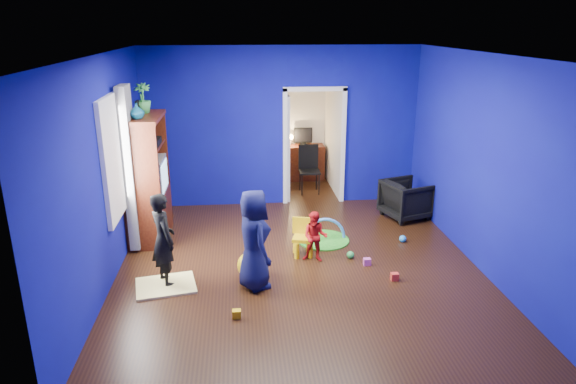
{
  "coord_description": "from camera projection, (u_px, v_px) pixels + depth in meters",
  "views": [
    {
      "loc": [
        -0.78,
        -6.45,
        3.28
      ],
      "look_at": [
        -0.11,
        0.4,
        0.99
      ],
      "focal_mm": 32.0,
      "sensor_mm": 36.0,
      "label": 1
    }
  ],
  "objects": [
    {
      "name": "wall_front",
      "position": [
        340.0,
        260.0,
        4.14
      ],
      "size": [
        5.0,
        0.02,
        2.9
      ],
      "primitive_type": "cube",
      "color": "#0C0B7E",
      "rests_on": "floor"
    },
    {
      "name": "child_black",
      "position": [
        163.0,
        239.0,
        6.58
      ],
      "size": [
        0.48,
        0.54,
        1.25
      ],
      "primitive_type": "imported",
      "rotation": [
        0.0,
        0.0,
        2.07
      ],
      "color": "black",
      "rests_on": "floor"
    },
    {
      "name": "book_shelf",
      "position": [
        303.0,
        85.0,
        10.75
      ],
      "size": [
        0.88,
        0.24,
        0.04
      ],
      "primitive_type": "cube",
      "color": "white",
      "rests_on": "study_desk"
    },
    {
      "name": "kid_chair",
      "position": [
        303.0,
        239.0,
        7.51
      ],
      "size": [
        0.35,
        0.35,
        0.5
      ],
      "primitive_type": "cube",
      "rotation": [
        0.0,
        0.0,
        -0.28
      ],
      "color": "yellow",
      "rests_on": "floor"
    },
    {
      "name": "wall_left",
      "position": [
        104.0,
        173.0,
        6.51
      ],
      "size": [
        0.02,
        5.5,
        2.9
      ],
      "primitive_type": "cube",
      "color": "#0C0B7E",
      "rests_on": "floor"
    },
    {
      "name": "wall_right",
      "position": [
        482.0,
        163.0,
        6.97
      ],
      "size": [
        0.02,
        5.5,
        2.9
      ],
      "primitive_type": "cube",
      "color": "#0C0B7E",
      "rests_on": "floor"
    },
    {
      "name": "window_left",
      "position": [
        111.0,
        159.0,
        6.81
      ],
      "size": [
        0.03,
        0.95,
        1.55
      ],
      "primitive_type": "cube",
      "color": "white",
      "rests_on": "wall_left"
    },
    {
      "name": "toy_4",
      "position": [
        367.0,
        262.0,
        7.26
      ],
      "size": [
        0.1,
        0.08,
        0.1
      ],
      "primitive_type": "cube",
      "color": "#C14895",
      "rests_on": "floor"
    },
    {
      "name": "play_mat",
      "position": [
        323.0,
        240.0,
        8.08
      ],
      "size": [
        0.81,
        0.81,
        0.02
      ],
      "primitive_type": "cylinder",
      "color": "#4FA926",
      "rests_on": "floor"
    },
    {
      "name": "toy_3",
      "position": [
        350.0,
        255.0,
        7.47
      ],
      "size": [
        0.11,
        0.11,
        0.11
      ],
      "primitive_type": "sphere",
      "color": "green",
      "rests_on": "floor"
    },
    {
      "name": "floor",
      "position": [
        299.0,
        268.0,
        7.2
      ],
      "size": [
        5.0,
        5.5,
        0.01
      ],
      "primitive_type": "cube",
      "color": "black",
      "rests_on": "ground"
    },
    {
      "name": "alcove",
      "position": [
        308.0,
        128.0,
        10.28
      ],
      "size": [
        1.0,
        1.75,
        2.5
      ],
      "primitive_type": null,
      "color": "silver",
      "rests_on": "floor"
    },
    {
      "name": "vase",
      "position": [
        137.0,
        111.0,
        7.29
      ],
      "size": [
        0.22,
        0.22,
        0.22
      ],
      "primitive_type": "imported",
      "rotation": [
        0.0,
        0.0,
        -0.05
      ],
      "color": "#0D5E6A",
      "rests_on": "tv_armoire"
    },
    {
      "name": "child_navy",
      "position": [
        254.0,
        240.0,
        6.5
      ],
      "size": [
        0.6,
        0.74,
        1.31
      ],
      "primitive_type": "imported",
      "rotation": [
        0.0,
        0.0,
        1.9
      ],
      "color": "#0F1538",
      "rests_on": "floor"
    },
    {
      "name": "folding_chair",
      "position": [
        309.0,
        171.0,
        10.23
      ],
      "size": [
        0.4,
        0.4,
        0.92
      ],
      "primitive_type": "cube",
      "color": "black",
      "rests_on": "floor"
    },
    {
      "name": "hopper_ball",
      "position": [
        250.0,
        265.0,
        6.88
      ],
      "size": [
        0.35,
        0.35,
        0.35
      ],
      "primitive_type": "sphere",
      "color": "yellow",
      "rests_on": "floor"
    },
    {
      "name": "toy_2",
      "position": [
        237.0,
        314.0,
        5.96
      ],
      "size": [
        0.1,
        0.08,
        0.1
      ],
      "primitive_type": "cube",
      "color": "yellow",
      "rests_on": "floor"
    },
    {
      "name": "curtain",
      "position": [
        130.0,
        169.0,
        7.44
      ],
      "size": [
        0.14,
        0.42,
        2.4
      ],
      "primitive_type": "cube",
      "color": "slate",
      "rests_on": "floor"
    },
    {
      "name": "toy_1",
      "position": [
        403.0,
        238.0,
        8.03
      ],
      "size": [
        0.11,
        0.11,
        0.11
      ],
      "primitive_type": "sphere",
      "color": "#258AD5",
      "rests_on": "floor"
    },
    {
      "name": "armchair",
      "position": [
        407.0,
        199.0,
        8.95
      ],
      "size": [
        0.93,
        0.92,
        0.68
      ],
      "primitive_type": "imported",
      "rotation": [
        0.0,
        0.0,
        1.9
      ],
      "color": "black",
      "rests_on": "floor"
    },
    {
      "name": "toy_0",
      "position": [
        395.0,
        277.0,
        6.83
      ],
      "size": [
        0.1,
        0.08,
        0.1
      ],
      "primitive_type": "cube",
      "color": "red",
      "rests_on": "floor"
    },
    {
      "name": "toy_arch",
      "position": [
        323.0,
        239.0,
        8.08
      ],
      "size": [
        0.73,
        0.14,
        0.73
      ],
      "primitive_type": "torus",
      "rotation": [
        1.57,
        0.0,
        0.13
      ],
      "color": "#3F8CD8",
      "rests_on": "floor"
    },
    {
      "name": "tv_armoire",
      "position": [
        147.0,
        178.0,
        7.92
      ],
      "size": [
        0.58,
        1.14,
        1.96
      ],
      "primitive_type": "cube",
      "color": "#421A0B",
      "rests_on": "floor"
    },
    {
      "name": "doorway",
      "position": [
        314.0,
        148.0,
        9.52
      ],
      "size": [
        1.16,
        0.1,
        2.1
      ],
      "primitive_type": "cube",
      "color": "white",
      "rests_on": "floor"
    },
    {
      "name": "potted_plant",
      "position": [
        142.0,
        98.0,
        7.75
      ],
      "size": [
        0.27,
        0.27,
        0.45
      ],
      "primitive_type": "imported",
      "rotation": [
        0.0,
        0.0,
        0.08
      ],
      "color": "green",
      "rests_on": "tv_armoire"
    },
    {
      "name": "study_desk",
      "position": [
        303.0,
        162.0,
        11.16
      ],
      "size": [
        0.88,
        0.44,
        0.75
      ],
      "primitive_type": "cube",
      "color": "#3D140A",
      "rests_on": "floor"
    },
    {
      "name": "toddler_red",
      "position": [
        315.0,
        237.0,
        7.29
      ],
      "size": [
        0.43,
        0.37,
        0.74
      ],
      "primitive_type": "imported",
      "rotation": [
        0.0,
        0.0,
        -0.29
      ],
      "color": "#B71328",
      "rests_on": "floor"
    },
    {
      "name": "desk_lamp",
      "position": [
        290.0,
        137.0,
        11.02
      ],
      "size": [
        0.14,
        0.14,
        0.14
      ],
      "primitive_type": "sphere",
      "color": "#FFD88C",
      "rests_on": "study_desk"
    },
    {
      "name": "wall_back",
      "position": [
        282.0,
        127.0,
        9.34
      ],
      "size": [
        5.0,
        0.02,
        2.9
      ],
      "primitive_type": "cube",
      "color": "#0C0B7E",
      "rests_on": "floor"
    },
    {
      "name": "yellow_blanket",
      "position": [
        166.0,
        286.0,
        6.68
      ],
      "size": [
        0.85,
        0.73,
        0.03
      ],
      "primitive_type": "cube",
      "rotation": [
        0.0,
        0.0,
        0.19
      ],
      "color": "#F2E07A",
      "rests_on": "floor"
    },
    {
      "name": "desk_monitor",
      "position": [
        303.0,
        135.0,
        11.09
      ],
      "size": [
        0.4,
        0.05,
        0.32
      ],
      "primitive_type": "cube",
      "color": "black",
      "rests_on": "study_desk"
    },
    {
      "name": "crt_tv",
      "position": [
        149.0,
        176.0,
        7.91
      ],
      "size": [
        0.46,
        0.7,
        0.54
      ],
      "primitive_type": "cube",
      "color": "silver",
      "rests_on": "tv_armoire"
    },
    {
      "name": "ceiling",
      "position": [
        300.0,
        54.0,
        6.28
      ],
      "size": [
        5.0,
        5.5,
        0.01
      ],
      "primitive_type": "cube",
      "color": "white",
      "rests_on": "wall_back"
    }
  ]
}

